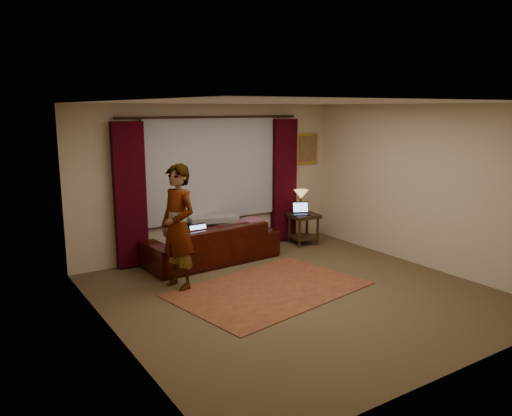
{
  "coord_description": "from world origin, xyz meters",
  "views": [
    {
      "loc": [
        -4.03,
        -5.19,
        2.53
      ],
      "look_at": [
        0.1,
        1.2,
        1.0
      ],
      "focal_mm": 35.0,
      "sensor_mm": 36.0,
      "label": 1
    }
  ],
  "objects": [
    {
      "name": "floor",
      "position": [
        0.0,
        0.0,
        -0.01
      ],
      "size": [
        5.0,
        5.0,
        0.01
      ],
      "primitive_type": "cube",
      "color": "brown",
      "rests_on": "ground"
    },
    {
      "name": "ceiling",
      "position": [
        0.0,
        0.0,
        2.6
      ],
      "size": [
        5.0,
        5.0,
        0.02
      ],
      "primitive_type": "cube",
      "color": "silver",
      "rests_on": "ground"
    },
    {
      "name": "wall_back",
      "position": [
        0.0,
        2.5,
        1.3
      ],
      "size": [
        5.0,
        0.02,
        2.6
      ],
      "primitive_type": "cube",
      "color": "beige",
      "rests_on": "ground"
    },
    {
      "name": "wall_front",
      "position": [
        0.0,
        -2.5,
        1.3
      ],
      "size": [
        5.0,
        0.02,
        2.6
      ],
      "primitive_type": "cube",
      "color": "beige",
      "rests_on": "ground"
    },
    {
      "name": "wall_left",
      "position": [
        -2.5,
        0.0,
        1.3
      ],
      "size": [
        0.02,
        5.0,
        2.6
      ],
      "primitive_type": "cube",
      "color": "beige",
      "rests_on": "ground"
    },
    {
      "name": "wall_right",
      "position": [
        2.5,
        0.0,
        1.3
      ],
      "size": [
        0.02,
        5.0,
        2.6
      ],
      "primitive_type": "cube",
      "color": "beige",
      "rests_on": "ground"
    },
    {
      "name": "sheer_curtain",
      "position": [
        0.0,
        2.44,
        1.5
      ],
      "size": [
        2.5,
        0.05,
        1.8
      ],
      "primitive_type": "cube",
      "color": "#A7A6AF",
      "rests_on": "wall_back"
    },
    {
      "name": "drape_left",
      "position": [
        -1.5,
        2.39,
        1.18
      ],
      "size": [
        0.5,
        0.14,
        2.3
      ],
      "primitive_type": "cube",
      "color": "#31020B",
      "rests_on": "floor"
    },
    {
      "name": "drape_right",
      "position": [
        1.5,
        2.39,
        1.18
      ],
      "size": [
        0.5,
        0.14,
        2.3
      ],
      "primitive_type": "cube",
      "color": "#31020B",
      "rests_on": "floor"
    },
    {
      "name": "curtain_rod",
      "position": [
        0.0,
        2.39,
        2.38
      ],
      "size": [
        0.04,
        0.04,
        3.4
      ],
      "primitive_type": "cylinder",
      "color": "black",
      "rests_on": "wall_back"
    },
    {
      "name": "picture_frame",
      "position": [
        2.1,
        2.47,
        1.75
      ],
      "size": [
        0.5,
        0.04,
        0.6
      ],
      "primitive_type": "cube",
      "color": "gold",
      "rests_on": "wall_back"
    },
    {
      "name": "sofa",
      "position": [
        -0.3,
        1.95,
        0.45
      ],
      "size": [
        2.29,
        1.1,
        0.9
      ],
      "primitive_type": "imported",
      "rotation": [
        0.0,
        0.0,
        3.2
      ],
      "color": "black",
      "rests_on": "floor"
    },
    {
      "name": "throw_blanket",
      "position": [
        -0.11,
        2.21,
        0.91
      ],
      "size": [
        0.88,
        0.5,
        0.1
      ],
      "primitive_type": "cube",
      "rotation": [
        0.0,
        0.0,
        -0.22
      ],
      "color": "gray",
      "rests_on": "sofa"
    },
    {
      "name": "clothing_pile",
      "position": [
        0.45,
        1.9,
        0.57
      ],
      "size": [
        0.57,
        0.45,
        0.23
      ],
      "primitive_type": "ellipsoid",
      "rotation": [
        0.0,
        0.0,
        -0.08
      ],
      "color": "#753F52",
      "rests_on": "sofa"
    },
    {
      "name": "laptop_sofa",
      "position": [
        -0.56,
        1.78,
        0.57
      ],
      "size": [
        0.33,
        0.36,
        0.24
      ],
      "primitive_type": null,
      "rotation": [
        0.0,
        0.0,
        0.01
      ],
      "color": "black",
      "rests_on": "sofa"
    },
    {
      "name": "area_rug",
      "position": [
        -0.23,
        0.34,
        0.01
      ],
      "size": [
        2.89,
        2.19,
        0.01
      ],
      "primitive_type": "cube",
      "rotation": [
        0.0,
        0.0,
        0.18
      ],
      "color": "brown",
      "rests_on": "floor"
    },
    {
      "name": "end_table",
      "position": [
        1.68,
        1.99,
        0.29
      ],
      "size": [
        0.57,
        0.57,
        0.58
      ],
      "primitive_type": "cube",
      "rotation": [
        0.0,
        0.0,
        -0.14
      ],
      "color": "black",
      "rests_on": "floor"
    },
    {
      "name": "tiffany_lamp",
      "position": [
        1.7,
        2.12,
        0.8
      ],
      "size": [
        0.36,
        0.36,
        0.43
      ],
      "primitive_type": null,
      "rotation": [
        0.0,
        0.0,
        -0.44
      ],
      "color": "olive",
      "rests_on": "end_table"
    },
    {
      "name": "laptop_table",
      "position": [
        1.59,
        1.95,
        0.7
      ],
      "size": [
        0.43,
        0.44,
        0.23
      ],
      "primitive_type": null,
      "rotation": [
        0.0,
        0.0,
        -0.44
      ],
      "color": "black",
      "rests_on": "end_table"
    },
    {
      "name": "person",
      "position": [
        -1.26,
        1.11,
        0.89
      ],
      "size": [
        0.62,
        0.62,
        1.78
      ],
      "primitive_type": "imported",
      "rotation": [
        0.0,
        0.0,
        -1.35
      ],
      "color": "gray",
      "rests_on": "floor"
    }
  ]
}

